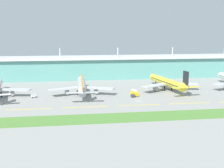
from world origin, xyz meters
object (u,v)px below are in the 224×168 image
at_px(airliner_near_middle, 82,86).
at_px(safety_cone_nose_front, 5,103).
at_px(baggage_cart, 34,96).
at_px(airliner_far_middle, 167,82).
at_px(safety_cone_left_wingtip, 4,103).
at_px(fuel_truck, 135,93).
at_px(pushback_tug, 133,95).

bearing_deg(airliner_near_middle, safety_cone_nose_front, -158.87).
xyz_separation_m(airliner_near_middle, baggage_cart, (-34.17, -5.85, -5.19)).
bearing_deg(baggage_cart, airliner_far_middle, 6.36).
bearing_deg(airliner_far_middle, safety_cone_left_wingtip, -168.12).
height_order(airliner_near_middle, fuel_truck, airliner_near_middle).
relative_size(airliner_far_middle, pushback_tug, 13.41).
height_order(airliner_near_middle, safety_cone_left_wingtip, airliner_near_middle).
relative_size(pushback_tug, fuel_truck, 0.60).
height_order(airliner_near_middle, safety_cone_nose_front, airliner_near_middle).
bearing_deg(safety_cone_left_wingtip, airliner_far_middle, 11.88).
height_order(baggage_cart, safety_cone_left_wingtip, baggage_cart).
xyz_separation_m(pushback_tug, safety_cone_nose_front, (-87.05, -6.09, -0.75)).
distance_m(airliner_far_middle, baggage_cart, 103.26).
relative_size(fuel_truck, baggage_cart, 1.90).
height_order(airliner_far_middle, safety_cone_nose_front, airliner_far_middle).
bearing_deg(pushback_tug, fuel_truck, 58.88).
distance_m(baggage_cart, safety_cone_nose_front, 21.84).
bearing_deg(airliner_far_middle, fuel_truck, -152.34).
height_order(baggage_cart, safety_cone_nose_front, baggage_cart).
xyz_separation_m(airliner_near_middle, airliner_far_middle, (68.32, 5.57, -0.00)).
relative_size(airliner_near_middle, safety_cone_left_wingtip, 92.36).
bearing_deg(safety_cone_left_wingtip, pushback_tug, 3.92).
distance_m(baggage_cart, safety_cone_left_wingtip, 22.05).
bearing_deg(airliner_far_middle, baggage_cart, -173.64).
distance_m(airliner_near_middle, safety_cone_nose_front, 55.03).
bearing_deg(airliner_near_middle, pushback_tug, -20.72).
height_order(airliner_far_middle, baggage_cart, airliner_far_middle).
xyz_separation_m(airliner_near_middle, pushback_tug, (36.04, -13.63, -5.35)).
distance_m(airliner_near_middle, fuel_truck, 39.64).
distance_m(airliner_near_middle, safety_cone_left_wingtip, 55.32).
bearing_deg(airliner_near_middle, fuel_truck, -15.15).
distance_m(airliner_far_middle, pushback_tug, 37.94).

